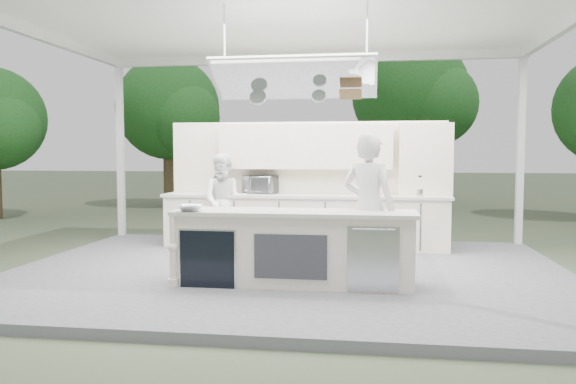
% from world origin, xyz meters
% --- Properties ---
extents(ground, '(90.00, 90.00, 0.00)m').
position_xyz_m(ground, '(0.00, 0.00, 0.00)').
color(ground, '#424B34').
rests_on(ground, ground).
extents(stage_deck, '(8.00, 6.00, 0.12)m').
position_xyz_m(stage_deck, '(0.00, 0.00, 0.06)').
color(stage_deck, slate).
rests_on(stage_deck, ground).
extents(tent, '(8.20, 6.20, 3.86)m').
position_xyz_m(tent, '(0.00, -0.01, 3.71)').
color(tent, white).
rests_on(tent, ground).
extents(demo_island, '(3.10, 0.79, 0.95)m').
position_xyz_m(demo_island, '(0.18, -0.91, 0.60)').
color(demo_island, white).
rests_on(demo_island, stage_deck).
extents(back_counter, '(5.08, 0.72, 0.95)m').
position_xyz_m(back_counter, '(0.00, 1.90, 0.60)').
color(back_counter, white).
rests_on(back_counter, stage_deck).
extents(back_wall_unit, '(5.05, 0.48, 2.25)m').
position_xyz_m(back_wall_unit, '(0.44, 2.11, 1.57)').
color(back_wall_unit, white).
rests_on(back_wall_unit, stage_deck).
extents(tree_cluster, '(19.55, 9.40, 5.85)m').
position_xyz_m(tree_cluster, '(-0.16, 9.77, 3.29)').
color(tree_cluster, '#473823').
rests_on(tree_cluster, ground).
extents(head_chef, '(0.84, 0.71, 1.95)m').
position_xyz_m(head_chef, '(1.14, -0.60, 1.10)').
color(head_chef, silver).
rests_on(head_chef, stage_deck).
extents(sous_chef, '(0.89, 0.74, 1.68)m').
position_xyz_m(sous_chef, '(-1.36, 1.55, 0.96)').
color(sous_chef, white).
rests_on(sous_chef, stage_deck).
extents(toaster_oven, '(0.67, 0.54, 0.33)m').
position_xyz_m(toaster_oven, '(-0.82, 2.08, 1.23)').
color(toaster_oven, silver).
rests_on(toaster_oven, back_counter).
extents(bowl_large, '(0.34, 0.34, 0.08)m').
position_xyz_m(bowl_large, '(-1.10, -1.15, 1.11)').
color(bowl_large, '#B3B6BA').
rests_on(bowl_large, demo_island).
extents(bowl_small, '(0.28, 0.28, 0.07)m').
position_xyz_m(bowl_small, '(-1.10, -1.15, 1.10)').
color(bowl_small, silver).
rests_on(bowl_small, demo_island).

